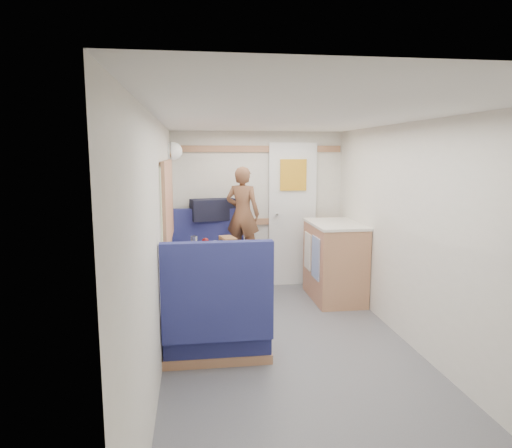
{
  "coord_description": "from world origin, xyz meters",
  "views": [
    {
      "loc": [
        -0.82,
        -3.55,
        1.73
      ],
      "look_at": [
        -0.21,
        0.9,
        1.03
      ],
      "focal_mm": 32.0,
      "sensor_mm": 36.0,
      "label": 1
    }
  ],
  "objects": [
    {
      "name": "beer_glass",
      "position": [
        -0.44,
        1.03,
        0.78
      ],
      "size": [
        0.07,
        0.07,
        0.11
      ],
      "primitive_type": "cylinder",
      "color": "brown",
      "rests_on": "dinette_table"
    },
    {
      "name": "ceiling",
      "position": [
        0.0,
        0.0,
        2.0
      ],
      "size": [
        4.5,
        4.5,
        0.0
      ],
      "primitive_type": "plane",
      "rotation": [
        3.14,
        0.0,
        0.0
      ],
      "color": "silver",
      "rests_on": "wall_back"
    },
    {
      "name": "orange_fruit",
      "position": [
        -0.43,
        0.95,
        0.78
      ],
      "size": [
        0.08,
        0.08,
        0.08
      ],
      "primitive_type": "sphere",
      "color": "orange",
      "rests_on": "tray"
    },
    {
      "name": "salt_grinder",
      "position": [
        -0.61,
        1.15,
        0.77
      ],
      "size": [
        0.04,
        0.04,
        0.1
      ],
      "primitive_type": "cylinder",
      "color": "white",
      "rests_on": "dinette_table"
    },
    {
      "name": "ledge",
      "position": [
        -0.65,
        2.12,
        0.88
      ],
      "size": [
        0.9,
        0.14,
        0.04
      ],
      "primitive_type": "cube",
      "color": "#AF6E4F",
      "rests_on": "bench_far"
    },
    {
      "name": "dome_light",
      "position": [
        -1.04,
        1.85,
        1.75
      ],
      "size": [
        0.2,
        0.2,
        0.2
      ],
      "primitive_type": "sphere",
      "color": "white",
      "rests_on": "wall_left"
    },
    {
      "name": "dinette_table",
      "position": [
        -0.65,
        1.0,
        0.57
      ],
      "size": [
        0.62,
        0.92,
        0.72
      ],
      "color": "white",
      "rests_on": "floor"
    },
    {
      "name": "tumbler_mid",
      "position": [
        -0.83,
        1.37,
        0.78
      ],
      "size": [
        0.07,
        0.07,
        0.12
      ],
      "primitive_type": "cylinder",
      "color": "white",
      "rests_on": "dinette_table"
    },
    {
      "name": "tumbler_right",
      "position": [
        -0.56,
        1.15,
        0.77
      ],
      "size": [
        0.06,
        0.06,
        0.1
      ],
      "primitive_type": "cylinder",
      "color": "silver",
      "rests_on": "dinette_table"
    },
    {
      "name": "wall_left",
      "position": [
        -1.1,
        0.0,
        1.0
      ],
      "size": [
        0.02,
        4.5,
        2.0
      ],
      "primitive_type": "cube",
      "color": "silver",
      "rests_on": "floor"
    },
    {
      "name": "bench_near",
      "position": [
        -0.65,
        0.14,
        0.3
      ],
      "size": [
        0.9,
        0.59,
        1.05
      ],
      "color": "navy",
      "rests_on": "floor"
    },
    {
      "name": "galley_counter",
      "position": [
        0.82,
        1.55,
        0.47
      ],
      "size": [
        0.57,
        0.92,
        0.92
      ],
      "color": "#AF6E4F",
      "rests_on": "floor"
    },
    {
      "name": "rear_door",
      "position": [
        0.45,
        2.22,
        0.97
      ],
      "size": [
        0.62,
        0.12,
        1.86
      ],
      "color": "white",
      "rests_on": "wall_back"
    },
    {
      "name": "side_window",
      "position": [
        -1.08,
        1.0,
        1.25
      ],
      "size": [
        0.04,
        1.3,
        0.72
      ],
      "primitive_type": "cube",
      "color": "#B1B99D",
      "rests_on": "wall_left"
    },
    {
      "name": "oak_trim_low",
      "position": [
        0.0,
        2.23,
        0.85
      ],
      "size": [
        2.15,
        0.02,
        0.08
      ],
      "primitive_type": "cube",
      "color": "#AF6E4F",
      "rests_on": "wall_back"
    },
    {
      "name": "person",
      "position": [
        -0.25,
        1.79,
        1.01
      ],
      "size": [
        0.49,
        0.42,
        1.13
      ],
      "primitive_type": "imported",
      "rotation": [
        0.0,
        0.0,
        2.71
      ],
      "color": "brown",
      "rests_on": "bench_far"
    },
    {
      "name": "tumbler_left",
      "position": [
        -0.82,
        0.62,
        0.78
      ],
      "size": [
        0.07,
        0.07,
        0.11
      ],
      "primitive_type": "cylinder",
      "color": "white",
      "rests_on": "dinette_table"
    },
    {
      "name": "wall_back",
      "position": [
        0.0,
        2.25,
        1.0
      ],
      "size": [
        2.2,
        0.02,
        2.0
      ],
      "primitive_type": "cube",
      "color": "silver",
      "rests_on": "floor"
    },
    {
      "name": "oak_trim_high",
      "position": [
        0.0,
        2.23,
        1.78
      ],
      "size": [
        2.15,
        0.02,
        0.08
      ],
      "primitive_type": "cube",
      "color": "#AF6E4F",
      "rests_on": "wall_back"
    },
    {
      "name": "wine_glass",
      "position": [
        -0.71,
        0.97,
        0.84
      ],
      "size": [
        0.08,
        0.08,
        0.17
      ],
      "color": "white",
      "rests_on": "dinette_table"
    },
    {
      "name": "cheese_block",
      "position": [
        -0.54,
        0.64,
        0.76
      ],
      "size": [
        0.1,
        0.07,
        0.03
      ],
      "primitive_type": "cube",
      "rotation": [
        0.0,
        0.0,
        0.09
      ],
      "color": "#EBCF87",
      "rests_on": "tray"
    },
    {
      "name": "duffel_bag",
      "position": [
        -0.58,
        2.12,
        1.03
      ],
      "size": [
        0.59,
        0.37,
        0.26
      ],
      "primitive_type": "cube",
      "rotation": [
        0.0,
        0.0,
        0.22
      ],
      "color": "black",
      "rests_on": "ledge"
    },
    {
      "name": "floor",
      "position": [
        0.0,
        0.0,
        0.0
      ],
      "size": [
        4.5,
        4.5,
        0.0
      ],
      "primitive_type": "plane",
      "color": "#515156",
      "rests_on": "ground"
    },
    {
      "name": "wall_right",
      "position": [
        1.1,
        0.0,
        1.0
      ],
      "size": [
        0.02,
        4.5,
        2.0
      ],
      "primitive_type": "cube",
      "color": "silver",
      "rests_on": "floor"
    },
    {
      "name": "bread_loaf",
      "position": [
        -0.46,
        1.34,
        0.77
      ],
      "size": [
        0.19,
        0.27,
        0.1
      ],
      "primitive_type": "cube",
      "rotation": [
        0.0,
        0.0,
        0.25
      ],
      "color": "olive",
      "rests_on": "dinette_table"
    },
    {
      "name": "pepper_grinder",
      "position": [
        -0.54,
        1.18,
        0.77
      ],
      "size": [
        0.04,
        0.04,
        0.1
      ],
      "primitive_type": "cylinder",
      "color": "black",
      "rests_on": "dinette_table"
    },
    {
      "name": "tray",
      "position": [
        -0.57,
        0.76,
        0.73
      ],
      "size": [
        0.32,
        0.37,
        0.02
      ],
      "primitive_type": "cube",
      "rotation": [
        0.0,
        0.0,
        0.29
      ],
      "color": "white",
      "rests_on": "dinette_table"
    },
    {
      "name": "bench_far",
      "position": [
        -0.65,
        1.86,
        0.3
      ],
      "size": [
        0.9,
        0.59,
        1.05
      ],
      "color": "navy",
      "rests_on": "floor"
    }
  ]
}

